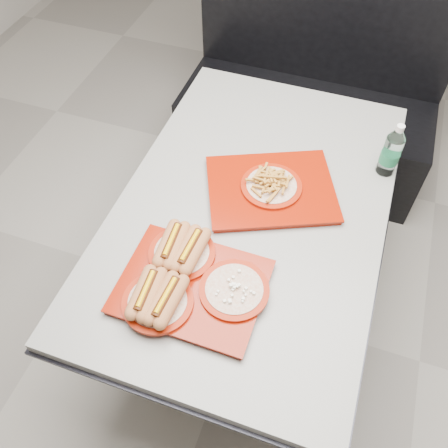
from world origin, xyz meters
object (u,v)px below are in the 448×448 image
(diner_table, at_px, (250,233))
(water_bottle, at_px, (391,152))
(booth_bench, at_px, (309,99))
(tray_near, at_px, (186,280))
(tray_far, at_px, (271,187))

(diner_table, distance_m, water_bottle, 0.57)
(booth_bench, xyz_separation_m, water_bottle, (0.41, -0.78, 0.44))
(tray_near, relative_size, tray_far, 0.83)
(diner_table, xyz_separation_m, booth_bench, (0.00, 1.09, -0.18))
(tray_near, relative_size, water_bottle, 2.10)
(tray_near, height_order, tray_far, tray_near)
(booth_bench, bearing_deg, tray_far, -87.55)
(tray_far, xyz_separation_m, water_bottle, (0.36, 0.24, 0.07))
(diner_table, height_order, tray_near, tray_near)
(booth_bench, height_order, tray_far, booth_bench)
(water_bottle, bearing_deg, tray_near, -126.05)
(booth_bench, relative_size, water_bottle, 6.36)
(tray_near, bearing_deg, diner_table, 76.13)
(diner_table, relative_size, booth_bench, 1.05)
(tray_far, bearing_deg, diner_table, -119.69)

